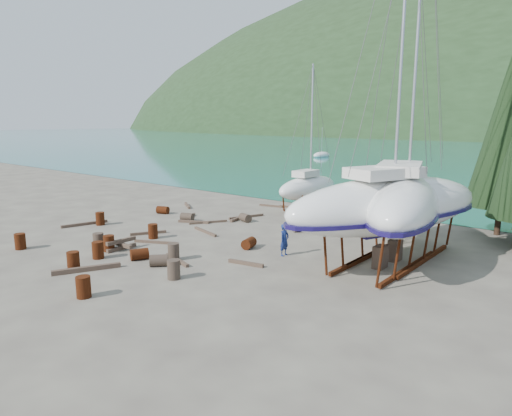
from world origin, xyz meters
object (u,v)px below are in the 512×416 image
Objects in this scene: large_sailboat_near at (403,199)px; small_sailboat_shore at (308,187)px; large_sailboat_far at (388,205)px; worker at (284,240)px.

large_sailboat_near reaches higher than small_sailboat_shore.
large_sailboat_far is 11.06× the size of worker.
large_sailboat_near is 1.59m from large_sailboat_far.
small_sailboat_shore is 12.77m from worker.
worker is (-4.77, -1.84, -2.19)m from large_sailboat_far.
large_sailboat_far is (-0.07, -1.58, -0.05)m from large_sailboat_near.
large_sailboat_far reaches higher than small_sailboat_shore.
worker is at bearing -61.25° from small_sailboat_shore.
large_sailboat_far is 14.31m from small_sailboat_shore.
large_sailboat_near reaches higher than large_sailboat_far.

